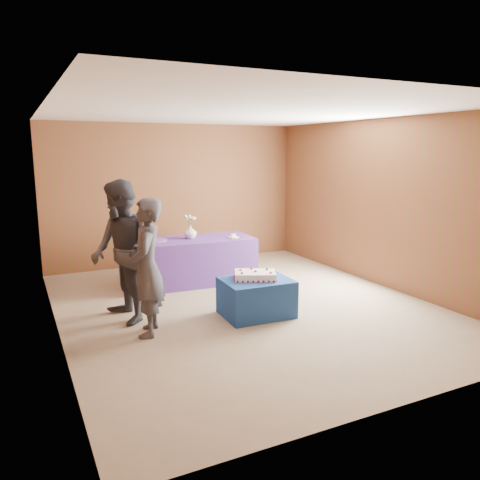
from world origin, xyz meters
TOP-DOWN VIEW (x-y plane):
  - ground at (0.00, 0.00)m, footprint 6.00×6.00m
  - room_shell at (0.00, 0.00)m, footprint 5.04×6.04m
  - cake_table at (-0.03, -0.41)m, footprint 0.93×0.74m
  - serving_table at (-0.23, 1.48)m, footprint 2.05×1.02m
  - sheet_cake at (-0.04, -0.38)m, footprint 0.67×0.59m
  - vase at (-0.26, 1.51)m, footprint 0.25×0.25m
  - flower_spray at (-0.26, 1.51)m, footprint 0.20×0.20m
  - platter at (-0.85, 1.56)m, footprint 0.39×0.39m
  - plate at (0.42, 1.27)m, footprint 0.22×0.22m
  - cake_slice at (0.42, 1.27)m, footprint 0.07×0.06m
  - knife at (0.43, 1.17)m, footprint 0.26×0.02m
  - guest_left at (-1.51, -0.42)m, footprint 0.58×0.71m
  - guest_right at (-1.68, 0.15)m, footprint 0.82×0.98m

SIDE VIEW (x-z plane):
  - ground at x=0.00m, z-range 0.00..0.00m
  - cake_table at x=-0.03m, z-range 0.00..0.50m
  - serving_table at x=-0.23m, z-range 0.00..0.75m
  - sheet_cake at x=-0.04m, z-range 0.48..0.62m
  - knife at x=0.43m, z-range 0.75..0.75m
  - plate at x=0.42m, z-range 0.75..0.76m
  - platter at x=-0.85m, z-range 0.75..0.77m
  - cake_slice at x=0.42m, z-range 0.75..0.83m
  - guest_left at x=-1.51m, z-range 0.00..1.66m
  - vase at x=-0.26m, z-range 0.75..0.97m
  - guest_right at x=-1.68m, z-range 0.00..1.84m
  - flower_spray at x=-0.26m, z-range 1.02..1.18m
  - room_shell at x=0.00m, z-range 0.44..3.16m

